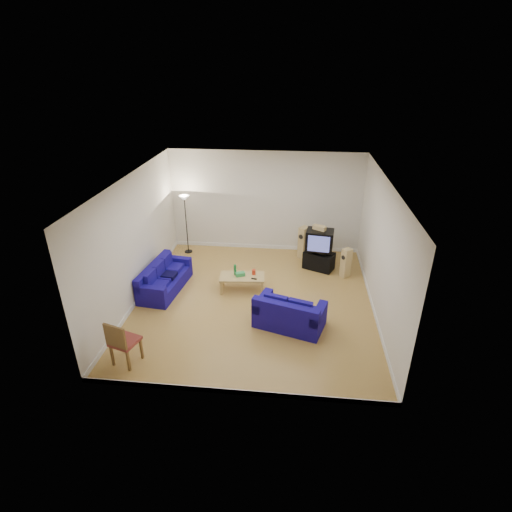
# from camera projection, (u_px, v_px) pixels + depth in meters

# --- Properties ---
(room) EXTENTS (6.01, 6.51, 3.21)m
(room) POSITION_uv_depth(u_px,v_px,m) (254.00, 247.00, 9.66)
(room) COLOR brown
(room) RESTS_ON ground
(sofa_three_seat) EXTENTS (1.04, 1.98, 0.73)m
(sofa_three_seat) POSITION_uv_depth(u_px,v_px,m) (164.00, 280.00, 10.75)
(sofa_three_seat) COLOR #0A0074
(sofa_three_seat) RESTS_ON ground
(sofa_loveseat) EXTENTS (1.75, 1.30, 0.78)m
(sofa_loveseat) POSITION_uv_depth(u_px,v_px,m) (289.00, 316.00, 9.23)
(sofa_loveseat) COLOR #0A0074
(sofa_loveseat) RESTS_ON ground
(coffee_table) EXTENTS (1.23, 0.69, 0.43)m
(coffee_table) POSITION_uv_depth(u_px,v_px,m) (242.00, 278.00, 10.67)
(coffee_table) COLOR tan
(coffee_table) RESTS_ON ground
(bottle) EXTENTS (0.08, 0.08, 0.29)m
(bottle) POSITION_uv_depth(u_px,v_px,m) (235.00, 270.00, 10.65)
(bottle) COLOR #197233
(bottle) RESTS_ON coffee_table
(tissue_box) EXTENTS (0.28, 0.22, 0.10)m
(tissue_box) POSITION_uv_depth(u_px,v_px,m) (240.00, 274.00, 10.63)
(tissue_box) COLOR green
(tissue_box) RESTS_ON coffee_table
(red_canister) EXTENTS (0.10, 0.10, 0.14)m
(red_canister) POSITION_uv_depth(u_px,v_px,m) (254.00, 272.00, 10.70)
(red_canister) COLOR red
(red_canister) RESTS_ON coffee_table
(remote) EXTENTS (0.15, 0.07, 0.02)m
(remote) POSITION_uv_depth(u_px,v_px,m) (254.00, 279.00, 10.49)
(remote) COLOR black
(remote) RESTS_ON coffee_table
(tv_stand) EXTENTS (0.98, 0.79, 0.53)m
(tv_stand) POSITION_uv_depth(u_px,v_px,m) (319.00, 261.00, 11.83)
(tv_stand) COLOR black
(tv_stand) RESTS_ON ground
(av_receiver) EXTENTS (0.61, 0.57, 0.11)m
(av_receiver) POSITION_uv_depth(u_px,v_px,m) (321.00, 250.00, 11.72)
(av_receiver) COLOR black
(av_receiver) RESTS_ON tv_stand
(television) EXTENTS (0.83, 0.67, 0.59)m
(television) POSITION_uv_depth(u_px,v_px,m) (320.00, 240.00, 11.52)
(television) COLOR black
(television) RESTS_ON av_receiver
(centre_speaker) EXTENTS (0.40, 0.32, 0.13)m
(centre_speaker) POSITION_uv_depth(u_px,v_px,m) (319.00, 228.00, 11.41)
(centre_speaker) COLOR tan
(centre_speaker) RESTS_ON television
(speaker_left) EXTENTS (0.37, 0.38, 1.02)m
(speaker_left) POSITION_uv_depth(u_px,v_px,m) (304.00, 242.00, 12.41)
(speaker_left) COLOR tan
(speaker_left) RESTS_ON ground
(speaker_right) EXTENTS (0.32, 0.32, 0.87)m
(speaker_right) POSITION_uv_depth(u_px,v_px,m) (346.00, 263.00, 11.33)
(speaker_right) COLOR tan
(speaker_right) RESTS_ON ground
(floor_lamp) EXTENTS (0.33, 0.33, 1.90)m
(floor_lamp) POSITION_uv_depth(u_px,v_px,m) (185.00, 206.00, 12.29)
(floor_lamp) COLOR black
(floor_lamp) RESTS_ON ground
(dining_chair) EXTENTS (0.63, 0.63, 1.04)m
(dining_chair) POSITION_uv_depth(u_px,v_px,m) (122.00, 341.00, 7.94)
(dining_chair) COLOR brown
(dining_chair) RESTS_ON ground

